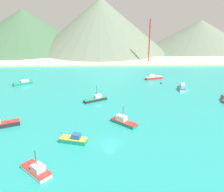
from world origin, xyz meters
The scene contains 14 objects.
ground centered at (0.00, 30.00, -0.25)m, with size 260.00×280.00×0.50m.
fishing_boat_1 centered at (31.56, 42.69, 1.04)m, with size 4.37×8.83×2.80m.
fishing_boat_3 centered at (-9.35, 0.27, 0.89)m, with size 7.41×4.16×2.61m.
fishing_boat_5 centered at (-15.54, -12.08, 0.85)m, with size 7.57×7.33×5.68m.
fishing_boat_6 centered at (-39.25, 51.80, 0.72)m, with size 8.45×7.07×1.94m.
fishing_boat_7 centered at (-4.98, 30.03, 0.79)m, with size 8.94×6.35×6.29m.
fishing_boat_9 centered at (22.17, 59.21, 0.81)m, with size 9.00×4.70×2.51m.
fishing_boat_10 centered at (4.06, 10.61, 0.90)m, with size 8.14×7.81×5.68m.
buoy_0 centered at (24.32, 51.65, 0.15)m, with size 0.85×0.85×0.85m.
beach_strip centered at (0.00, 99.82, 0.60)m, with size 247.00×25.14×1.20m, color beige.
hill_west centered at (-69.84, 153.42, 16.47)m, with size 109.48×109.48×32.94m.
hill_central centered at (-5.48, 145.69, 20.69)m, with size 104.70×104.70×41.37m.
hill_east centered at (79.37, 154.57, 12.04)m, with size 88.80×88.80×24.08m.
radio_tower centered at (25.94, 97.75, 13.87)m, with size 2.72×2.18×27.20m.
Camera 1 is at (-0.66, -53.95, 32.41)m, focal length 38.34 mm.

